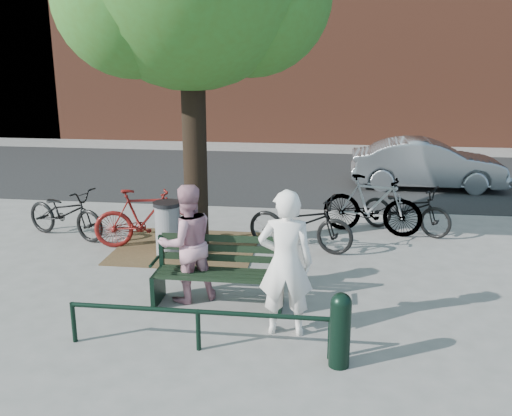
# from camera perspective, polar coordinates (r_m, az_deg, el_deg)

# --- Properties ---
(ground) EXTENTS (90.00, 90.00, 0.00)m
(ground) POSITION_cam_1_polar(r_m,az_deg,el_deg) (7.86, -3.75, -9.67)
(ground) COLOR gray
(ground) RESTS_ON ground
(dirt_pit) EXTENTS (2.40, 2.00, 0.02)m
(dirt_pit) POSITION_cam_1_polar(r_m,az_deg,el_deg) (10.05, -6.97, -3.96)
(dirt_pit) COLOR brown
(dirt_pit) RESTS_ON ground
(road) EXTENTS (40.00, 7.00, 0.01)m
(road) POSITION_cam_1_polar(r_m,az_deg,el_deg) (15.89, 2.11, 3.39)
(road) COLOR black
(road) RESTS_ON ground
(park_bench) EXTENTS (1.74, 0.54, 0.97)m
(park_bench) POSITION_cam_1_polar(r_m,az_deg,el_deg) (7.74, -3.70, -6.22)
(park_bench) COLOR black
(park_bench) RESTS_ON ground
(guard_railing) EXTENTS (3.06, 0.06, 0.51)m
(guard_railing) POSITION_cam_1_polar(r_m,az_deg,el_deg) (6.63, -5.83, -10.87)
(guard_railing) COLOR black
(guard_railing) RESTS_ON ground
(person_left) EXTENTS (0.67, 0.46, 1.81)m
(person_left) POSITION_cam_1_polar(r_m,az_deg,el_deg) (6.79, 2.98, -5.54)
(person_left) COLOR white
(person_left) RESTS_ON ground
(person_right) EXTENTS (1.00, 0.95, 1.63)m
(person_right) POSITION_cam_1_polar(r_m,az_deg,el_deg) (7.79, -6.91, -3.52)
(person_right) COLOR #C08493
(person_right) RESTS_ON ground
(bollard) EXTENTS (0.23, 0.23, 0.86)m
(bollard) POSITION_cam_1_polar(r_m,az_deg,el_deg) (6.33, 8.41, -11.72)
(bollard) COLOR black
(bollard) RESTS_ON ground
(litter_bin) EXTENTS (0.46, 0.46, 0.93)m
(litter_bin) POSITION_cam_1_polar(r_m,az_deg,el_deg) (9.60, -8.81, -2.07)
(litter_bin) COLOR gray
(litter_bin) RESTS_ON ground
(bicycle_a) EXTENTS (1.89, 1.21, 0.94)m
(bicycle_a) POSITION_cam_1_polar(r_m,az_deg,el_deg) (11.00, -18.54, -0.45)
(bicycle_a) COLOR black
(bicycle_a) RESTS_ON ground
(bicycle_b) EXTENTS (1.80, 0.89, 1.04)m
(bicycle_b) POSITION_cam_1_polar(r_m,az_deg,el_deg) (10.10, -11.10, -1.00)
(bicycle_b) COLOR #5F100D
(bicycle_b) RESTS_ON ground
(bicycle_c) EXTENTS (1.97, 1.12, 0.98)m
(bicycle_c) POSITION_cam_1_polar(r_m,az_deg,el_deg) (9.80, 4.46, -1.45)
(bicycle_c) COLOR black
(bicycle_c) RESTS_ON ground
(bicycle_d) EXTENTS (1.93, 0.98, 1.11)m
(bicycle_d) POSITION_cam_1_polar(r_m,az_deg,el_deg) (10.85, 11.53, 0.32)
(bicycle_d) COLOR gray
(bicycle_d) RESTS_ON ground
(bicycle_e) EXTENTS (1.82, 1.37, 0.92)m
(bicycle_e) POSITION_cam_1_polar(r_m,az_deg,el_deg) (11.08, 14.79, -0.09)
(bicycle_e) COLOR black
(bicycle_e) RESTS_ON ground
(parked_car) EXTENTS (3.73, 1.34, 1.23)m
(parked_car) POSITION_cam_1_polar(r_m,az_deg,el_deg) (14.80, 16.75, 4.22)
(parked_car) COLOR gray
(parked_car) RESTS_ON ground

